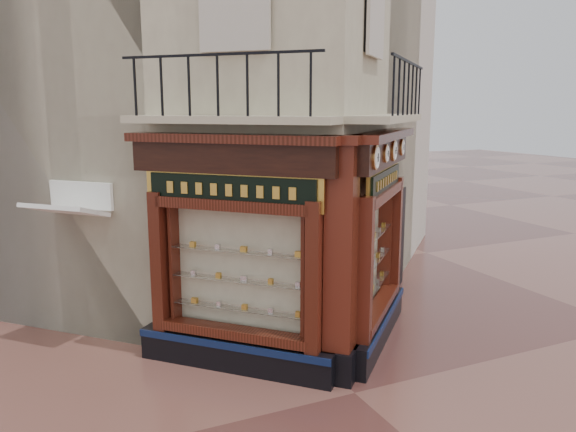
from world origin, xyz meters
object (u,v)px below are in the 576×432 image
corner_pilaster (341,265)px  clock_d (402,147)px  clock_c (394,150)px  awning (75,347)px  clock_b (386,153)px  signboard_right (384,180)px  clock_a (376,158)px  signboard_left (231,190)px

corner_pilaster → clock_d: size_ratio=12.22×
clock_c → awning: 6.94m
clock_b → awning: size_ratio=0.23×
awning → signboard_right: size_ratio=0.72×
clock_a → clock_d: 2.53m
corner_pilaster → awning: bearing=95.8°
clock_a → clock_d: clock_a is taller
clock_b → clock_d: clock_d is taller
corner_pilaster → awning: size_ratio=2.91×
clock_c → signboard_left: 3.23m
corner_pilaster → signboard_left: size_ratio=1.77×
signboard_right → clock_b: bearing=-167.9°
clock_b → clock_c: bearing=-0.0°
clock_a → clock_d: (1.79, 1.79, 0.00)m
corner_pilaster → signboard_left: bearing=100.2°
clock_c → awning: size_ratio=0.29×
corner_pilaster → awning: 5.34m
clock_a → signboard_left: bearing=107.9°
corner_pilaster → clock_a: (0.58, -0.03, 1.67)m
corner_pilaster → awning: corner_pilaster is taller
clock_d → awning: clock_d is taller
clock_d → signboard_right: bearing=174.6°
signboard_left → clock_c: bearing=-133.1°
clock_b → signboard_left: size_ratio=0.14×
clock_b → signboard_left: 2.72m
clock_b → signboard_left: bearing=125.5°
clock_b → signboard_right: (0.29, 0.44, -0.52)m
corner_pilaster → clock_c: 2.65m
clock_a → clock_b: clock_a is taller
signboard_right → awning: bearing=113.2°
clock_d → signboard_right: size_ratio=0.17×
clock_a → clock_c: bearing=-0.0°
clock_b → awning: (-5.02, 2.57, -3.62)m
awning → clock_b: bearing=-162.1°
clock_d → awning: bearing=122.5°
clock_a → clock_c: clock_c is taller
clock_c → signboard_left: (-3.18, -0.10, -0.52)m
clock_a → awning: clock_a is taller
clock_c → awning: clock_c is taller
awning → clock_d: bearing=-147.5°
clock_a → signboard_left: clock_a is taller
clock_d → awning: 7.32m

